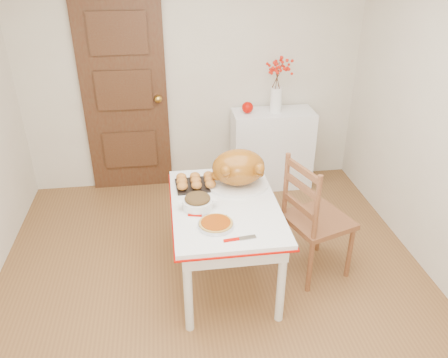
{
  "coord_description": "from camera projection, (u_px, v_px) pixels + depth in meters",
  "views": [
    {
      "loc": [
        -0.31,
        -2.49,
        2.43
      ],
      "look_at": [
        0.09,
        0.34,
        0.88
      ],
      "focal_mm": 35.59,
      "sensor_mm": 36.0,
      "label": 1
    }
  ],
  "objects": [
    {
      "name": "turkey_platter",
      "position": [
        238.0,
        169.0,
        3.45
      ],
      "size": [
        0.56,
        0.49,
        0.3
      ],
      "primitive_type": null,
      "rotation": [
        0.0,
        0.0,
        -0.25
      ],
      "color": "#A4631F",
      "rests_on": "kitchen_table"
    },
    {
      "name": "kitchen_table",
      "position": [
        225.0,
        242.0,
        3.46
      ],
      "size": [
        0.8,
        1.17,
        0.7
      ],
      "primitive_type": null,
      "color": "white",
      "rests_on": "floor"
    },
    {
      "name": "floor",
      "position": [
        219.0,
        303.0,
        3.36
      ],
      "size": [
        3.5,
        4.0,
        0.0
      ],
      "primitive_type": "cube",
      "color": "brown",
      "rests_on": "ground"
    },
    {
      "name": "chair_oak",
      "position": [
        318.0,
        217.0,
        3.47
      ],
      "size": [
        0.57,
        0.57,
        1.02
      ],
      "primitive_type": null,
      "rotation": [
        0.0,
        0.0,
        1.9
      ],
      "color": "brown",
      "rests_on": "floor"
    },
    {
      "name": "pie_server",
      "position": [
        240.0,
        239.0,
        2.9
      ],
      "size": [
        0.23,
        0.09,
        0.01
      ],
      "primitive_type": null,
      "rotation": [
        0.0,
        0.0,
        0.11
      ],
      "color": "silver",
      "rests_on": "kitchen_table"
    },
    {
      "name": "rolls_tray",
      "position": [
        196.0,
        182.0,
        3.5
      ],
      "size": [
        0.33,
        0.26,
        0.08
      ],
      "primitive_type": null,
      "rotation": [
        0.0,
        0.0,
        0.06
      ],
      "color": "#C97D32",
      "rests_on": "kitchen_table"
    },
    {
      "name": "wall_back",
      "position": [
        193.0,
        71.0,
        4.51
      ],
      "size": [
        3.5,
        0.0,
        2.5
      ],
      "primitive_type": "cube",
      "color": "beige",
      "rests_on": "ground"
    },
    {
      "name": "stuffing_dish",
      "position": [
        198.0,
        202.0,
        3.21
      ],
      "size": [
        0.34,
        0.3,
        0.11
      ],
      "primitive_type": null,
      "rotation": [
        0.0,
        0.0,
        0.33
      ],
      "color": "#422F16",
      "rests_on": "kitchen_table"
    },
    {
      "name": "door_back",
      "position": [
        125.0,
        96.0,
        4.5
      ],
      "size": [
        0.85,
        0.06,
        2.06
      ],
      "primitive_type": "cube",
      "color": "#3F1B0E",
      "rests_on": "ground"
    },
    {
      "name": "sideboard",
      "position": [
        272.0,
        149.0,
        4.81
      ],
      "size": [
        0.85,
        0.38,
        0.85
      ],
      "primitive_type": "cube",
      "color": "white",
      "rests_on": "floor"
    },
    {
      "name": "berry_vase",
      "position": [
        277.0,
        87.0,
        4.48
      ],
      "size": [
        0.27,
        0.27,
        0.53
      ],
      "primitive_type": null,
      "color": "white",
      "rests_on": "sideboard"
    },
    {
      "name": "pumpkin_pie",
      "position": [
        216.0,
        224.0,
        3.01
      ],
      "size": [
        0.3,
        0.3,
        0.05
      ],
      "primitive_type": "cylinder",
      "rotation": [
        0.0,
        0.0,
        0.28
      ],
      "color": "#883305",
      "rests_on": "kitchen_table"
    },
    {
      "name": "drinking_glass",
      "position": [
        225.0,
        169.0,
        3.66
      ],
      "size": [
        0.09,
        0.09,
        0.12
      ],
      "primitive_type": "cylinder",
      "rotation": [
        0.0,
        0.0,
        0.37
      ],
      "color": "white",
      "rests_on": "kitchen_table"
    },
    {
      "name": "apple",
      "position": [
        248.0,
        108.0,
        4.54
      ],
      "size": [
        0.12,
        0.12,
        0.12
      ],
      "primitive_type": "sphere",
      "color": "#B50800",
      "rests_on": "sideboard"
    },
    {
      "name": "shaker_pair",
      "position": [
        246.0,
        171.0,
        3.66
      ],
      "size": [
        0.09,
        0.04,
        0.09
      ],
      "primitive_type": null,
      "rotation": [
        0.0,
        0.0,
        0.02
      ],
      "color": "white",
      "rests_on": "kitchen_table"
    },
    {
      "name": "carving_knife",
      "position": [
        207.0,
        216.0,
        3.14
      ],
      "size": [
        0.29,
        0.13,
        0.01
      ],
      "primitive_type": null,
      "rotation": [
        0.0,
        0.0,
        -0.23
      ],
      "color": "silver",
      "rests_on": "kitchen_table"
    }
  ]
}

